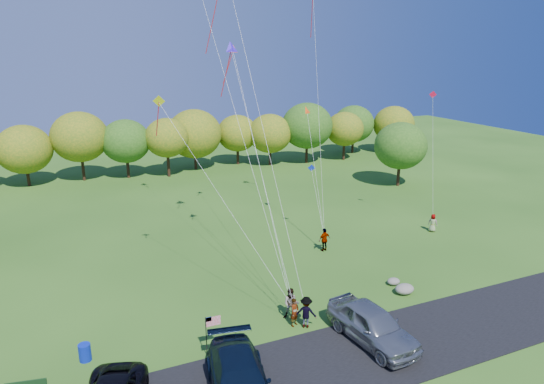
% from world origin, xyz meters
% --- Properties ---
extents(ground, '(140.00, 140.00, 0.00)m').
position_xyz_m(ground, '(0.00, 0.00, 0.00)').
color(ground, '#285117').
rests_on(ground, ground).
extents(asphalt_lane, '(44.00, 6.00, 0.06)m').
position_xyz_m(asphalt_lane, '(0.00, -4.00, 0.03)').
color(asphalt_lane, black).
rests_on(asphalt_lane, ground).
extents(treeline, '(77.13, 26.83, 8.35)m').
position_xyz_m(treeline, '(-1.59, 35.53, 4.69)').
color(treeline, '#321E12').
rests_on(treeline, ground).
extents(minivan_navy, '(3.74, 6.82, 1.87)m').
position_xyz_m(minivan_navy, '(-5.39, -4.56, 1.00)').
color(minivan_navy, black).
rests_on(minivan_navy, asphalt_lane).
extents(minivan_silver, '(3.05, 6.14, 2.01)m').
position_xyz_m(minivan_silver, '(2.79, -3.14, 1.06)').
color(minivan_silver, gray).
rests_on(minivan_silver, asphalt_lane).
extents(flyer_a, '(0.75, 0.67, 1.71)m').
position_xyz_m(flyer_a, '(-0.34, 0.03, 0.86)').
color(flyer_a, '#4C4C59').
rests_on(flyer_a, ground).
extents(flyer_b, '(1.18, 1.12, 1.93)m').
position_xyz_m(flyer_b, '(-0.19, 0.79, 0.97)').
color(flyer_b, '#4C4C59').
rests_on(flyer_b, ground).
extents(flyer_c, '(1.40, 1.30, 1.89)m').
position_xyz_m(flyer_c, '(0.19, -0.37, 0.94)').
color(flyer_c, '#4C4C59').
rests_on(flyer_c, ground).
extents(flyer_d, '(1.17, 0.63, 1.89)m').
position_xyz_m(flyer_d, '(6.62, 8.80, 0.95)').
color(flyer_d, '#4C4C59').
rests_on(flyer_d, ground).
extents(flyer_e, '(0.89, 0.93, 1.60)m').
position_xyz_m(flyer_e, '(17.40, 8.67, 0.80)').
color(flyer_e, '#4C4C59').
rests_on(flyer_e, ground).
extents(trash_barrel, '(0.62, 0.62, 0.93)m').
position_xyz_m(trash_barrel, '(-11.67, 1.41, 0.46)').
color(trash_barrel, '#0B21A7').
rests_on(trash_barrel, ground).
extents(flag_assembly, '(0.83, 0.54, 2.24)m').
position_xyz_m(flag_assembly, '(-5.58, -0.70, 1.66)').
color(flag_assembly, black).
rests_on(flag_assembly, ground).
extents(boulder_near, '(1.31, 1.02, 0.65)m').
position_xyz_m(boulder_near, '(7.95, 0.55, 0.33)').
color(boulder_near, gray).
rests_on(boulder_near, ground).
extents(boulder_far, '(0.89, 0.74, 0.47)m').
position_xyz_m(boulder_far, '(8.09, 1.87, 0.23)').
color(boulder_far, gray).
rests_on(boulder_far, ground).
extents(kites_aloft, '(23.32, 8.51, 20.76)m').
position_xyz_m(kites_aloft, '(1.93, 11.94, 17.94)').
color(kites_aloft, '#E41943').
rests_on(kites_aloft, ground).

